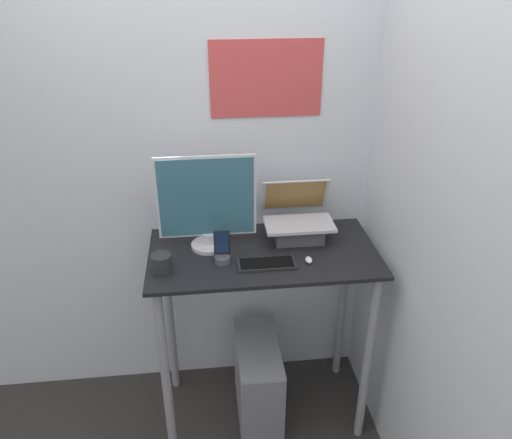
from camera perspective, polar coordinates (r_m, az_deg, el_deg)
wall_back at (r=2.71m, az=-0.16°, el=4.54°), size 6.00×0.06×2.60m
wall_side_right at (r=2.29m, az=18.23°, el=-1.53°), size 0.05×6.00×2.60m
desk at (r=2.60m, az=0.80°, el=-8.02°), size 1.13×0.59×1.08m
laptop at (r=2.56m, az=4.84°, el=-0.55°), size 0.35×0.27×0.29m
monitor at (r=2.42m, az=-5.64°, el=1.65°), size 0.48×0.18×0.48m
keyboard at (r=2.36m, az=1.24°, el=-5.08°), size 0.27×0.11×0.02m
mouse at (r=2.40m, az=6.06°, el=-4.62°), size 0.03×0.05×0.02m
cell_phone at (r=2.37m, az=-3.88°, el=-3.86°), size 0.07×0.07×0.17m
computer_tower at (r=2.96m, az=0.22°, el=-17.89°), size 0.23×0.51×0.50m
mug at (r=2.34m, az=-10.74°, el=-4.94°), size 0.09×0.09×0.09m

